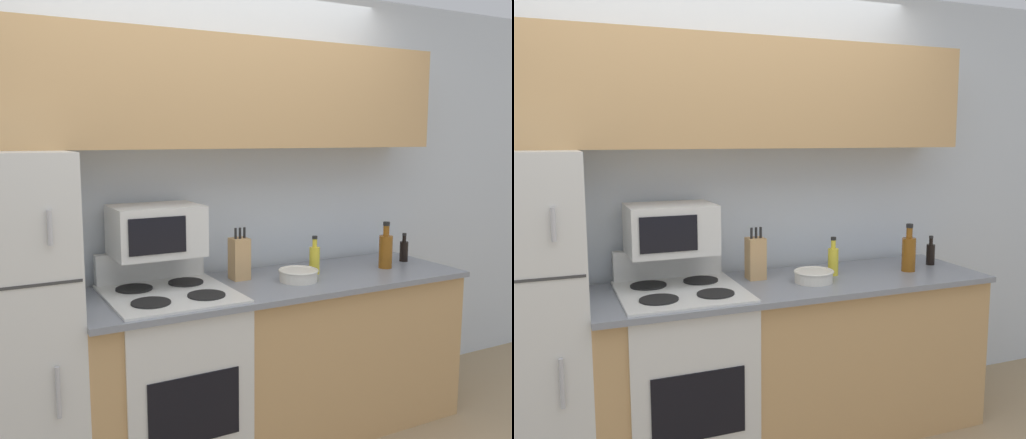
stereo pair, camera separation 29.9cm
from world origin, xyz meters
The scene contains 10 objects.
wall_back centered at (0.00, 0.70, 1.27)m, with size 8.00×0.05×2.55m.
lower_cabinets centered at (0.36, 0.32, 0.45)m, with size 2.18×0.68×0.90m.
upper_cabinets centered at (0.00, 0.52, 1.91)m, with size 2.90×0.33×0.58m.
stove centered at (-0.27, 0.31, 0.47)m, with size 0.62×0.66×1.07m.
microwave centered at (-0.29, 0.45, 1.21)m, with size 0.45×0.34×0.26m.
knife_block centered at (0.18, 0.43, 1.02)m, with size 0.10×0.10×0.29m.
bowl centered at (0.44, 0.24, 0.94)m, with size 0.22×0.22×0.07m.
bottle_cooking_spray centered at (0.62, 0.35, 0.99)m, with size 0.06×0.06×0.22m.
bottle_soy_sauce centered at (1.30, 0.36, 0.97)m, with size 0.05×0.05×0.18m.
bottle_whiskey centered at (1.08, 0.27, 1.01)m, with size 0.08×0.08×0.28m.
Camera 2 is at (-0.90, -2.46, 1.68)m, focal length 40.00 mm.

